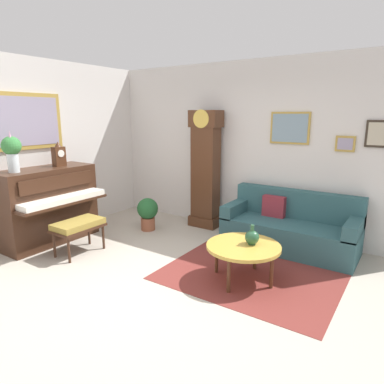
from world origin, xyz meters
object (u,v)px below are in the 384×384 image
at_px(potted_plant, 148,212).
at_px(green_jug, 252,237).
at_px(coffee_table, 243,247).
at_px(mantel_clock, 59,155).
at_px(piano_bench, 78,226).
at_px(couch, 290,228).
at_px(grandfather_clock, 205,173).
at_px(flower_vase, 12,150).
at_px(piano, 48,205).

bearing_deg(potted_plant, green_jug, -16.92).
height_order(coffee_table, mantel_clock, mantel_clock).
height_order(piano_bench, coffee_table, piano_bench).
distance_m(couch, potted_plant, 2.36).
bearing_deg(grandfather_clock, couch, -6.62).
xyz_separation_m(grandfather_clock, mantel_clock, (-1.61, -1.74, 0.37)).
bearing_deg(flower_vase, grandfather_clock, 56.74).
xyz_separation_m(mantel_clock, green_jug, (3.14, 0.32, -0.80)).
height_order(coffee_table, potted_plant, potted_plant).
distance_m(piano, piano_bench, 0.79).
xyz_separation_m(piano_bench, coffee_table, (2.30, 0.56, 0.01)).
relative_size(piano_bench, green_jug, 2.92).
relative_size(piano_bench, coffee_table, 0.80).
xyz_separation_m(coffee_table, potted_plant, (-2.15, 0.75, -0.10)).
xyz_separation_m(piano, mantel_clock, (0.00, 0.26, 0.74)).
distance_m(piano, coffee_table, 3.11).
bearing_deg(potted_plant, piano, -126.02).
relative_size(piano, flower_vase, 2.48).
height_order(piano_bench, grandfather_clock, grandfather_clock).
bearing_deg(grandfather_clock, piano, -128.97).
height_order(green_jug, potted_plant, green_jug).
distance_m(flower_vase, potted_plant, 2.27).
bearing_deg(piano_bench, mantel_clock, 157.71).
bearing_deg(potted_plant, coffee_table, -19.27).
height_order(piano, piano_bench, piano).
relative_size(mantel_clock, flower_vase, 0.66).
relative_size(piano, potted_plant, 2.57).
bearing_deg(flower_vase, potted_plant, 62.06).
bearing_deg(coffee_table, couch, 83.93).
distance_m(grandfather_clock, couch, 1.73).
bearing_deg(mantel_clock, piano_bench, -22.29).
bearing_deg(coffee_table, potted_plant, 160.73).
distance_m(couch, green_jug, 1.25).
xyz_separation_m(green_jug, potted_plant, (-2.22, 0.68, -0.21)).
distance_m(piano_bench, mantel_clock, 1.24).
relative_size(grandfather_clock, mantel_clock, 5.34).
xyz_separation_m(grandfather_clock, potted_plant, (-0.70, -0.74, -0.64)).
bearing_deg(mantel_clock, flower_vase, -90.04).
relative_size(piano_bench, potted_plant, 1.25).
height_order(mantel_clock, potted_plant, mantel_clock).
distance_m(piano_bench, grandfather_clock, 2.29).
bearing_deg(piano, piano_bench, -4.00).
height_order(couch, potted_plant, couch).
xyz_separation_m(coffee_table, mantel_clock, (-3.07, -0.24, 0.92)).
bearing_deg(grandfather_clock, mantel_clock, -132.89).
height_order(flower_vase, potted_plant, flower_vase).
distance_m(piano_bench, flower_vase, 1.38).
xyz_separation_m(couch, potted_plant, (-2.29, -0.56, 0.01)).
distance_m(piano, grandfather_clock, 2.60).
height_order(piano_bench, couch, couch).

